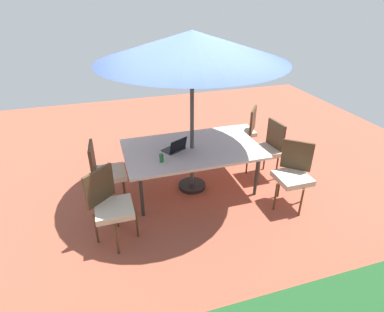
% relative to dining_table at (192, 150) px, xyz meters
% --- Properties ---
extents(ground_plane, '(10.00, 10.00, 0.02)m').
position_rel_dining_table_xyz_m(ground_plane, '(0.00, 0.00, -0.69)').
color(ground_plane, '#9E4C38').
extents(dining_table, '(2.08, 1.28, 0.73)m').
position_rel_dining_table_xyz_m(dining_table, '(0.00, 0.00, 0.00)').
color(dining_table, silver).
rests_on(dining_table, ground_plane).
extents(patio_umbrella, '(2.61, 2.61, 2.43)m').
position_rel_dining_table_xyz_m(patio_umbrella, '(0.00, 0.00, 1.53)').
color(patio_umbrella, '#4C4C4C').
rests_on(patio_umbrella, ground_plane).
extents(chair_east, '(0.48, 0.47, 0.98)m').
position_rel_dining_table_xyz_m(chair_east, '(1.33, -0.00, -0.13)').
color(chair_east, beige).
rests_on(chair_east, ground_plane).
extents(chair_northwest, '(0.58, 0.59, 0.98)m').
position_rel_dining_table_xyz_m(chair_northwest, '(-1.27, 0.86, -0.13)').
color(chair_northwest, beige).
rests_on(chair_northwest, ground_plane).
extents(chair_southwest, '(0.58, 0.58, 0.98)m').
position_rel_dining_table_xyz_m(chair_southwest, '(-1.28, -0.79, -0.13)').
color(chair_southwest, beige).
rests_on(chair_southwest, ground_plane).
extents(chair_west, '(0.48, 0.47, 0.98)m').
position_rel_dining_table_xyz_m(chair_west, '(-1.31, 0.02, -0.13)').
color(chair_west, beige).
rests_on(chair_west, ground_plane).
extents(chair_northeast, '(0.58, 0.59, 0.98)m').
position_rel_dining_table_xyz_m(chair_northeast, '(1.32, 0.83, -0.13)').
color(chair_northeast, beige).
rests_on(chair_northeast, ground_plane).
extents(laptop, '(0.40, 0.37, 0.21)m').
position_rel_dining_table_xyz_m(laptop, '(0.27, 0.02, 0.09)').
color(laptop, '#2D2D33').
rests_on(laptop, dining_table).
extents(cup, '(0.06, 0.06, 0.12)m').
position_rel_dining_table_xyz_m(cup, '(0.54, 0.29, 0.10)').
color(cup, '#286B33').
rests_on(cup, dining_table).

